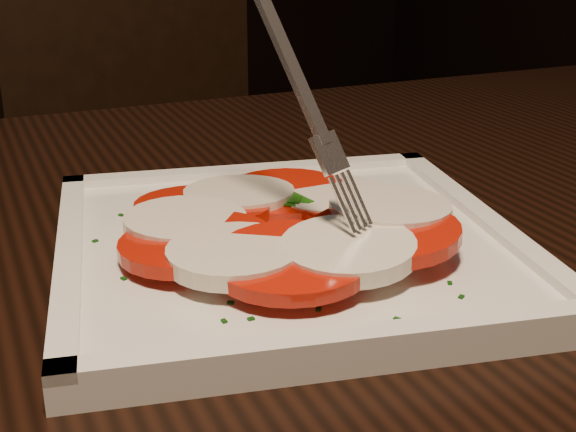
{
  "coord_description": "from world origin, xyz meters",
  "views": [
    {
      "loc": [
        -0.25,
        -0.68,
        0.96
      ],
      "look_at": [
        -0.02,
        -0.27,
        0.78
      ],
      "focal_mm": 50.0,
      "sensor_mm": 36.0,
      "label": 1
    }
  ],
  "objects_px": {
    "table": "(356,331)",
    "chair": "(168,199)",
    "fork": "(277,71)",
    "plate": "(288,249)"
  },
  "relations": [
    {
      "from": "table",
      "to": "chair",
      "type": "distance_m",
      "value": 0.69
    },
    {
      "from": "chair",
      "to": "fork",
      "type": "relative_size",
      "value": 5.6
    },
    {
      "from": "table",
      "to": "fork",
      "type": "height_order",
      "value": "fork"
    },
    {
      "from": "chair",
      "to": "plate",
      "type": "distance_m",
      "value": 0.77
    },
    {
      "from": "chair",
      "to": "fork",
      "type": "height_order",
      "value": "fork"
    },
    {
      "from": "table",
      "to": "fork",
      "type": "relative_size",
      "value": 7.68
    },
    {
      "from": "chair",
      "to": "fork",
      "type": "distance_m",
      "value": 0.81
    },
    {
      "from": "table",
      "to": "plate",
      "type": "bearing_deg",
      "value": -151.69
    },
    {
      "from": "plate",
      "to": "fork",
      "type": "bearing_deg",
      "value": -178.85
    },
    {
      "from": "chair",
      "to": "fork",
      "type": "xyz_separation_m",
      "value": [
        -0.19,
        -0.72,
        0.34
      ]
    }
  ]
}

